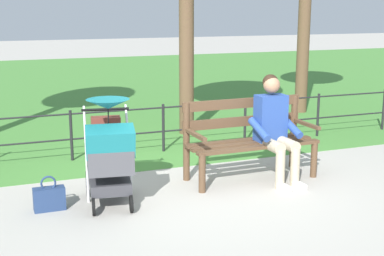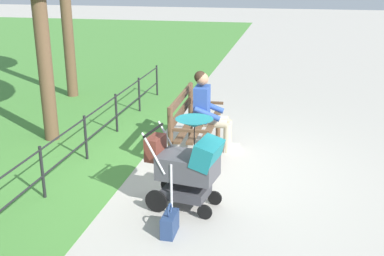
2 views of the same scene
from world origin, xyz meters
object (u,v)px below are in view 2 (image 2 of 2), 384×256
person_on_bench (209,108)px  handbag (170,223)px  park_bench (192,121)px  stroller (188,163)px

person_on_bench → handbag: 2.72m
park_bench → stroller: (1.80, 0.34, 0.07)m
park_bench → handbag: park_bench is taller
park_bench → stroller: size_ratio=1.40×
person_on_bench → stroller: 2.04m
handbag → person_on_bench: bearing=-179.2°
person_on_bench → park_bench: bearing=-43.4°
park_bench → person_on_bench: size_ratio=1.26×
stroller → handbag: (0.63, -0.08, -0.47)m
person_on_bench → stroller: (2.04, 0.11, -0.08)m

